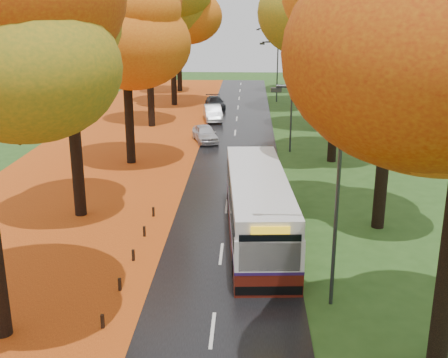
# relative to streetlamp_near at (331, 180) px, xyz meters

# --- Properties ---
(road) EXTENTS (6.50, 90.00, 0.04)m
(road) POSITION_rel_streetlamp_near_xyz_m (-3.95, 17.00, -4.69)
(road) COLOR black
(road) RESTS_ON ground
(centre_line) EXTENTS (0.12, 90.00, 0.01)m
(centre_line) POSITION_rel_streetlamp_near_xyz_m (-3.95, 17.00, -4.67)
(centre_line) COLOR silver
(centre_line) RESTS_ON road
(leaf_verge) EXTENTS (12.00, 90.00, 0.02)m
(leaf_verge) POSITION_rel_streetlamp_near_xyz_m (-12.95, 17.00, -4.70)
(leaf_verge) COLOR maroon
(leaf_verge) RESTS_ON ground
(leaf_drift) EXTENTS (0.90, 90.00, 0.01)m
(leaf_drift) POSITION_rel_streetlamp_near_xyz_m (-7.00, 17.00, -4.67)
(leaf_drift) COLOR orange
(leaf_drift) RESTS_ON road
(trees_left) EXTENTS (9.20, 74.00, 13.88)m
(trees_left) POSITION_rel_streetlamp_near_xyz_m (-11.13, 19.06, 4.82)
(trees_left) COLOR black
(trees_left) RESTS_ON ground
(trees_right) EXTENTS (9.30, 74.20, 13.96)m
(trees_right) POSITION_rel_streetlamp_near_xyz_m (3.24, 18.91, 4.98)
(trees_right) COLOR black
(trees_right) RESTS_ON ground
(bollard_row) EXTENTS (0.11, 23.51, 0.52)m
(bollard_row) POSITION_rel_streetlamp_near_xyz_m (-7.65, -3.30, -4.45)
(bollard_row) COLOR black
(bollard_row) RESTS_ON ground
(streetlamp_near) EXTENTS (2.45, 0.18, 8.00)m
(streetlamp_near) POSITION_rel_streetlamp_near_xyz_m (0.00, 0.00, 0.00)
(streetlamp_near) COLOR #333538
(streetlamp_near) RESTS_ON ground
(streetlamp_mid) EXTENTS (2.45, 0.18, 8.00)m
(streetlamp_mid) POSITION_rel_streetlamp_near_xyz_m (0.00, 22.00, 0.00)
(streetlamp_mid) COLOR #333538
(streetlamp_mid) RESTS_ON ground
(streetlamp_far) EXTENTS (2.45, 0.18, 8.00)m
(streetlamp_far) POSITION_rel_streetlamp_near_xyz_m (0.00, 44.00, 0.00)
(streetlamp_far) COLOR #333538
(streetlamp_far) RESTS_ON ground
(bus) EXTENTS (3.29, 11.44, 2.97)m
(bus) POSITION_rel_streetlamp_near_xyz_m (-2.35, 5.85, -3.12)
(bus) COLOR #50140C
(bus) RESTS_ON road
(car_white) EXTENTS (2.59, 4.16, 1.32)m
(car_white) POSITION_rel_streetlamp_near_xyz_m (-6.23, 24.69, -4.01)
(car_white) COLOR silver
(car_white) RESTS_ON road
(car_silver) EXTENTS (2.15, 4.51, 1.43)m
(car_silver) POSITION_rel_streetlamp_near_xyz_m (-6.16, 33.12, -3.96)
(car_silver) COLOR #A8ABB1
(car_silver) RESTS_ON road
(car_dark) EXTENTS (2.53, 4.59, 1.26)m
(car_dark) POSITION_rel_streetlamp_near_xyz_m (-6.30, 39.14, -4.04)
(car_dark) COLOR black
(car_dark) RESTS_ON road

